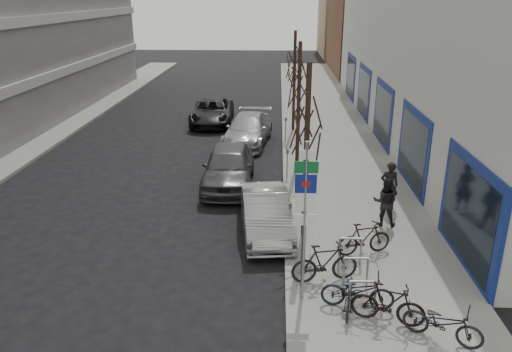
# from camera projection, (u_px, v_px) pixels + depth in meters

# --- Properties ---
(ground) EXTENTS (120.00, 120.00, 0.00)m
(ground) POSITION_uv_depth(u_px,v_px,m) (206.00, 300.00, 12.61)
(ground) COLOR black
(ground) RESTS_ON ground
(sidewalk_east) EXTENTS (5.00, 70.00, 0.15)m
(sidewalk_east) POSITION_uv_depth(u_px,v_px,m) (340.00, 169.00, 21.78)
(sidewalk_east) COLOR slate
(sidewalk_east) RESTS_ON ground
(brick_building_far) EXTENTS (12.00, 14.00, 8.00)m
(brick_building_far) POSITION_uv_depth(u_px,v_px,m) (395.00, 30.00, 48.23)
(brick_building_far) COLOR brown
(brick_building_far) RESTS_ON ground
(tan_building_far) EXTENTS (13.00, 12.00, 9.00)m
(tan_building_far) POSITION_uv_depth(u_px,v_px,m) (374.00, 18.00, 62.12)
(tan_building_far) COLOR #937A5B
(tan_building_far) RESTS_ON ground
(highway_sign_pole) EXTENTS (0.55, 0.10, 4.20)m
(highway_sign_pole) POSITION_uv_depth(u_px,v_px,m) (305.00, 213.00, 11.66)
(highway_sign_pole) COLOR gray
(highway_sign_pole) RESTS_ON ground
(bike_rack) EXTENTS (0.66, 2.26, 0.83)m
(bike_rack) POSITION_uv_depth(u_px,v_px,m) (356.00, 268.00, 12.79)
(bike_rack) COLOR gray
(bike_rack) RESTS_ON sidewalk_east
(tree_near) EXTENTS (1.80, 1.80, 5.50)m
(tree_near) POSITION_uv_depth(u_px,v_px,m) (308.00, 111.00, 14.38)
(tree_near) COLOR black
(tree_near) RESTS_ON ground
(tree_mid) EXTENTS (1.80, 1.80, 5.50)m
(tree_mid) POSITION_uv_depth(u_px,v_px,m) (299.00, 76.00, 20.48)
(tree_mid) COLOR black
(tree_mid) RESTS_ON ground
(tree_far) EXTENTS (1.80, 1.80, 5.50)m
(tree_far) POSITION_uv_depth(u_px,v_px,m) (295.00, 58.00, 26.58)
(tree_far) COLOR black
(tree_far) RESTS_ON ground
(meter_front) EXTENTS (0.10, 0.08, 1.27)m
(meter_front) POSITION_uv_depth(u_px,v_px,m) (290.00, 219.00, 15.02)
(meter_front) COLOR gray
(meter_front) RESTS_ON sidewalk_east
(meter_mid) EXTENTS (0.10, 0.08, 1.27)m
(meter_mid) POSITION_uv_depth(u_px,v_px,m) (287.00, 161.00, 20.18)
(meter_mid) COLOR gray
(meter_mid) RESTS_ON sidewalk_east
(meter_back) EXTENTS (0.10, 0.08, 1.27)m
(meter_back) POSITION_uv_depth(u_px,v_px,m) (286.00, 127.00, 25.34)
(meter_back) COLOR gray
(meter_back) RESTS_ON sidewalk_east
(bike_near_left) EXTENTS (0.78, 1.64, 0.96)m
(bike_near_left) POSITION_uv_depth(u_px,v_px,m) (350.00, 291.00, 11.85)
(bike_near_left) COLOR black
(bike_near_left) RESTS_ON sidewalk_east
(bike_near_right) EXTENTS (1.78, 0.96, 1.03)m
(bike_near_right) POSITION_uv_depth(u_px,v_px,m) (388.00, 303.00, 11.33)
(bike_near_right) COLOR black
(bike_near_right) RESTS_ON sidewalk_east
(bike_mid_curb) EXTENTS (1.80, 0.75, 1.07)m
(bike_mid_curb) POSITION_uv_depth(u_px,v_px,m) (358.00, 288.00, 11.88)
(bike_mid_curb) COLOR black
(bike_mid_curb) RESTS_ON sidewalk_east
(bike_mid_inner) EXTENTS (1.89, 0.94, 1.10)m
(bike_mid_inner) POSITION_uv_depth(u_px,v_px,m) (325.00, 262.00, 12.99)
(bike_mid_inner) COLOR black
(bike_mid_inner) RESTS_ON sidewalk_east
(bike_far_curb) EXTENTS (1.76, 1.23, 1.04)m
(bike_far_curb) POSITION_uv_depth(u_px,v_px,m) (443.00, 320.00, 10.75)
(bike_far_curb) COLOR black
(bike_far_curb) RESTS_ON sidewalk_east
(bike_far_inner) EXTENTS (1.74, 0.98, 1.01)m
(bike_far_inner) POSITION_uv_depth(u_px,v_px,m) (364.00, 238.00, 14.38)
(bike_far_inner) COLOR black
(bike_far_inner) RESTS_ON sidewalk_east
(parked_car_front) EXTENTS (1.97, 4.35, 1.38)m
(parked_car_front) POSITION_uv_depth(u_px,v_px,m) (266.00, 213.00, 15.95)
(parked_car_front) COLOR #9B9BA0
(parked_car_front) RESTS_ON ground
(parked_car_mid) EXTENTS (2.01, 4.86, 1.65)m
(parked_car_mid) POSITION_uv_depth(u_px,v_px,m) (228.00, 166.00, 19.88)
(parked_car_mid) COLOR #47474B
(parked_car_mid) RESTS_ON ground
(parked_car_back) EXTENTS (2.67, 5.28, 1.47)m
(parked_car_back) POSITION_uv_depth(u_px,v_px,m) (248.00, 130.00, 25.59)
(parked_car_back) COLOR #9A9A9F
(parked_car_back) RESTS_ON ground
(lane_car) EXTENTS (2.57, 5.23, 1.43)m
(lane_car) POSITION_uv_depth(u_px,v_px,m) (212.00, 112.00, 29.58)
(lane_car) COLOR black
(lane_car) RESTS_ON ground
(pedestrian_near) EXTENTS (0.63, 0.41, 1.73)m
(pedestrian_near) POSITION_uv_depth(u_px,v_px,m) (389.00, 186.00, 17.33)
(pedestrian_near) COLOR black
(pedestrian_near) RESTS_ON sidewalk_east
(pedestrian_far) EXTENTS (0.67, 0.51, 1.64)m
(pedestrian_far) POSITION_uv_depth(u_px,v_px,m) (385.00, 201.00, 16.13)
(pedestrian_far) COLOR black
(pedestrian_far) RESTS_ON sidewalk_east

